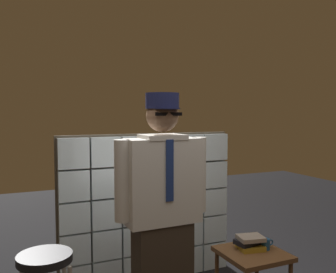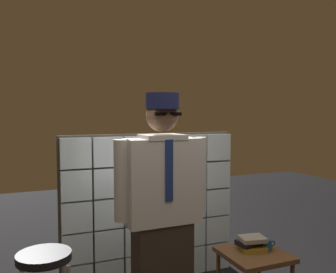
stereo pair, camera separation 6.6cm
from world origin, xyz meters
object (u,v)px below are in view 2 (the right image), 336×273
standing_person (162,213)px  book_stack (251,243)px  side_table (254,260)px  coffee_mug (267,245)px

standing_person → book_stack: size_ratio=7.30×
side_table → coffee_mug: 0.17m
standing_person → book_stack: (0.87, 0.12, -0.39)m
standing_person → side_table: (0.87, 0.07, -0.52)m
standing_person → coffee_mug: 1.08m
side_table → book_stack: (0.01, 0.05, 0.12)m
side_table → book_stack: 0.13m
standing_person → side_table: standing_person is taller
standing_person → book_stack: 0.97m
book_stack → coffee_mug: bearing=-24.2°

